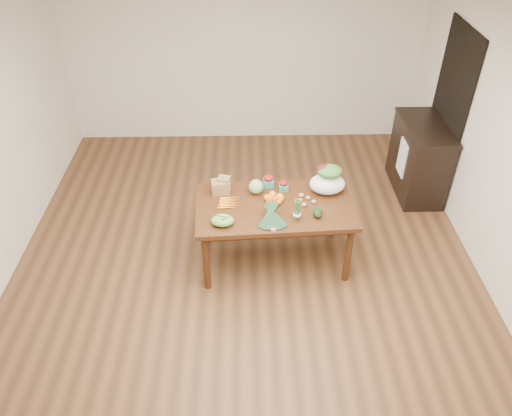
{
  "coord_description": "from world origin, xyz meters",
  "views": [
    {
      "loc": [
        0.03,
        -3.86,
        3.8
      ],
      "look_at": [
        0.11,
        0.0,
        0.86
      ],
      "focal_mm": 35.0,
      "sensor_mm": 36.0,
      "label": 1
    }
  ],
  "objects_px": {
    "dining_table": "(274,233)",
    "asparagus_bundle": "(297,209)",
    "paper_bag": "(220,186)",
    "mandarin_cluster": "(275,200)",
    "kale_bunch": "(272,218)",
    "cabbage": "(256,187)",
    "salad_bag": "(328,181)",
    "cabinet": "(419,159)"
  },
  "relations": [
    {
      "from": "paper_bag",
      "to": "asparagus_bundle",
      "type": "height_order",
      "value": "asparagus_bundle"
    },
    {
      "from": "asparagus_bundle",
      "to": "mandarin_cluster",
      "type": "bearing_deg",
      "value": 124.98
    },
    {
      "from": "dining_table",
      "to": "paper_bag",
      "type": "distance_m",
      "value": 0.76
    },
    {
      "from": "dining_table",
      "to": "asparagus_bundle",
      "type": "height_order",
      "value": "asparagus_bundle"
    },
    {
      "from": "mandarin_cluster",
      "to": "dining_table",
      "type": "bearing_deg",
      "value": -84.17
    },
    {
      "from": "cabinet",
      "to": "cabbage",
      "type": "bearing_deg",
      "value": -152.44
    },
    {
      "from": "cabinet",
      "to": "cabbage",
      "type": "distance_m",
      "value": 2.39
    },
    {
      "from": "salad_bag",
      "to": "dining_table",
      "type": "bearing_deg",
      "value": -158.83
    },
    {
      "from": "paper_bag",
      "to": "kale_bunch",
      "type": "bearing_deg",
      "value": -46.09
    },
    {
      "from": "cabbage",
      "to": "mandarin_cluster",
      "type": "distance_m",
      "value": 0.27
    },
    {
      "from": "cabinet",
      "to": "salad_bag",
      "type": "bearing_deg",
      "value": -140.98
    },
    {
      "from": "mandarin_cluster",
      "to": "salad_bag",
      "type": "distance_m",
      "value": 0.6
    },
    {
      "from": "cabbage",
      "to": "salad_bag",
      "type": "bearing_deg",
      "value": -0.23
    },
    {
      "from": "dining_table",
      "to": "cabbage",
      "type": "xyz_separation_m",
      "value": [
        -0.19,
        0.22,
        0.45
      ]
    },
    {
      "from": "dining_table",
      "to": "paper_bag",
      "type": "bearing_deg",
      "value": 154.25
    },
    {
      "from": "asparagus_bundle",
      "to": "salad_bag",
      "type": "xyz_separation_m",
      "value": [
        0.35,
        0.46,
        0.02
      ]
    },
    {
      "from": "cabinet",
      "to": "cabbage",
      "type": "xyz_separation_m",
      "value": [
        -2.1,
        -1.09,
        0.36
      ]
    },
    {
      "from": "paper_bag",
      "to": "salad_bag",
      "type": "xyz_separation_m",
      "value": [
        1.11,
        -0.02,
        0.06
      ]
    },
    {
      "from": "cabbage",
      "to": "kale_bunch",
      "type": "distance_m",
      "value": 0.55
    },
    {
      "from": "cabbage",
      "to": "kale_bunch",
      "type": "height_order",
      "value": "kale_bunch"
    },
    {
      "from": "paper_bag",
      "to": "mandarin_cluster",
      "type": "distance_m",
      "value": 0.6
    },
    {
      "from": "cabinet",
      "to": "paper_bag",
      "type": "bearing_deg",
      "value": -156.34
    },
    {
      "from": "cabbage",
      "to": "mandarin_cluster",
      "type": "relative_size",
      "value": 0.86
    },
    {
      "from": "cabinet",
      "to": "paper_bag",
      "type": "distance_m",
      "value": 2.72
    },
    {
      "from": "cabbage",
      "to": "salad_bag",
      "type": "height_order",
      "value": "salad_bag"
    },
    {
      "from": "kale_bunch",
      "to": "asparagus_bundle",
      "type": "distance_m",
      "value": 0.25
    },
    {
      "from": "mandarin_cluster",
      "to": "salad_bag",
      "type": "height_order",
      "value": "salad_bag"
    },
    {
      "from": "cabbage",
      "to": "mandarin_cluster",
      "type": "height_order",
      "value": "cabbage"
    },
    {
      "from": "cabinet",
      "to": "cabbage",
      "type": "relative_size",
      "value": 6.62
    },
    {
      "from": "cabbage",
      "to": "kale_bunch",
      "type": "xyz_separation_m",
      "value": [
        0.15,
        -0.53,
        0.0
      ]
    },
    {
      "from": "cabbage",
      "to": "salad_bag",
      "type": "xyz_separation_m",
      "value": [
        0.74,
        -0.0,
        0.07
      ]
    },
    {
      "from": "dining_table",
      "to": "salad_bag",
      "type": "bearing_deg",
      "value": 17.96
    },
    {
      "from": "cabbage",
      "to": "asparagus_bundle",
      "type": "distance_m",
      "value": 0.6
    },
    {
      "from": "mandarin_cluster",
      "to": "asparagus_bundle",
      "type": "xyz_separation_m",
      "value": [
        0.2,
        -0.26,
        0.07
      ]
    },
    {
      "from": "paper_bag",
      "to": "kale_bunch",
      "type": "height_order",
      "value": "paper_bag"
    },
    {
      "from": "cabinet",
      "to": "paper_bag",
      "type": "xyz_separation_m",
      "value": [
        -2.47,
        -1.08,
        0.37
      ]
    },
    {
      "from": "dining_table",
      "to": "paper_bag",
      "type": "height_order",
      "value": "paper_bag"
    },
    {
      "from": "cabbage",
      "to": "asparagus_bundle",
      "type": "relative_size",
      "value": 0.62
    },
    {
      "from": "kale_bunch",
      "to": "mandarin_cluster",
      "type": "bearing_deg",
      "value": 80.06
    },
    {
      "from": "dining_table",
      "to": "kale_bunch",
      "type": "height_order",
      "value": "kale_bunch"
    },
    {
      "from": "asparagus_bundle",
      "to": "cabinet",
      "type": "bearing_deg",
      "value": 39.09
    },
    {
      "from": "dining_table",
      "to": "cabinet",
      "type": "bearing_deg",
      "value": 31.28
    }
  ]
}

